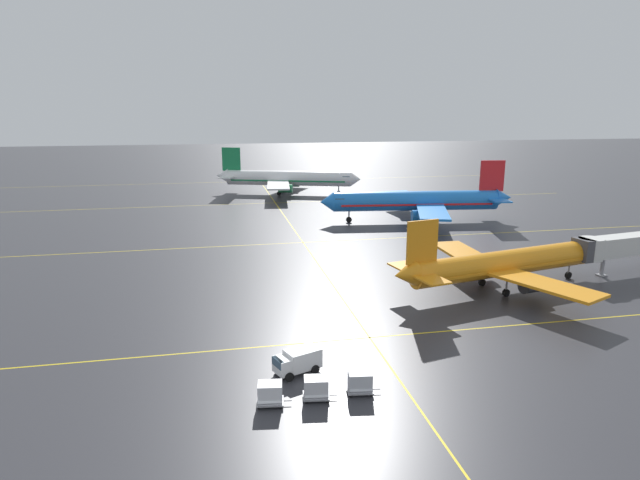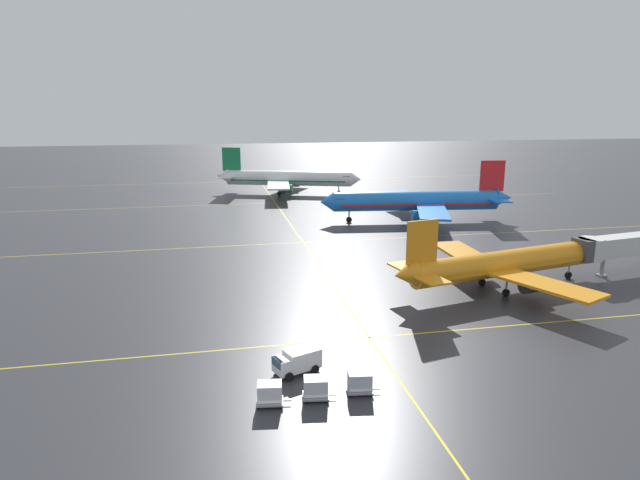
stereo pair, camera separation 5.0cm
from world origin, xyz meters
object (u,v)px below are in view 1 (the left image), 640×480
Objects in this scene: airliner_second_row at (418,201)px; airliner_third_row at (286,178)px; airliner_front_gate at (503,264)px; baggage_cart_row_leftmost at (270,394)px; baggage_cart_row_second at (316,388)px; baggage_cart_row_middle at (360,382)px; service_truck_red_van at (297,361)px; jet_bridge at (624,245)px.

airliner_third_row is (-21.26, 40.91, -0.02)m from airliner_second_row.
airliner_third_row is (-16.15, 83.33, 0.72)m from airliner_front_gate.
baggage_cart_row_second is (3.70, 0.14, 0.00)m from baggage_cart_row_leftmost.
airliner_front_gate reaches higher than baggage_cart_row_middle.
baggage_cart_row_second is at bearing -142.68° from airliner_front_gate.
airliner_third_row is 101.20m from service_truck_red_van.
airliner_second_row is 70.59m from baggage_cart_row_middle.
airliner_third_row is 13.52× the size of baggage_cart_row_leftmost.
airliner_second_row is 46.10m from airliner_third_row.
airliner_third_row is at bearing 81.35° from baggage_cart_row_leftmost.
airliner_third_row reaches higher than airliner_front_gate.
service_truck_red_van is at bearing -97.43° from airliner_third_row.
jet_bridge is (15.02, -39.29, -0.14)m from airliner_second_row.
baggage_cart_row_middle is (7.40, 0.36, 0.00)m from baggage_cart_row_leftmost.
airliner_front_gate is at bearing -79.03° from airliner_third_row.
airliner_front_gate is 0.84× the size of airliner_third_row.
baggage_cart_row_leftmost is at bearing -145.83° from airliner_front_gate.
baggage_cart_row_middle is at bearing -151.27° from jet_bridge.
airliner_front_gate is 35.85m from baggage_cart_row_second.
jet_bridge is at bearing 22.17° from service_truck_red_van.
airliner_second_row is 13.96× the size of baggage_cart_row_middle.
jet_bridge is at bearing 8.85° from airliner_front_gate.
airliner_front_gate is 11.41× the size of baggage_cart_row_second.
airliner_second_row is 42.06m from jet_bridge.
baggage_cart_row_leftmost is at bearing -98.65° from airliner_third_row.
airliner_front_gate reaches higher than baggage_cart_row_second.
airliner_front_gate is 32.85m from baggage_cart_row_middle.
airliner_third_row is 13.52× the size of baggage_cart_row_middle.
baggage_cart_row_leftmost is at bearing -121.14° from service_truck_red_van.
airliner_second_row reaches higher than airliner_third_row.
airliner_front_gate is at bearing 30.16° from service_truck_red_van.
baggage_cart_row_middle is at bearing 3.40° from baggage_cart_row_second.
baggage_cart_row_leftmost is at bearing -120.11° from airliner_second_row.
airliner_front_gate is 1.68× the size of jet_bridge.
airliner_second_row reaches higher than jet_bridge.
service_truck_red_van is at bearing 99.36° from baggage_cart_row_second.
airliner_second_row reaches higher than baggage_cart_row_leftmost.
baggage_cart_row_second is at bearing -117.63° from airliner_second_row.
airliner_second_row is at bearing -62.54° from airliner_third_row.
airliner_front_gate is at bearing -96.87° from airliner_second_row.
airliner_second_row is 8.82× the size of service_truck_red_van.
jet_bridge is at bearing 27.07° from baggage_cart_row_second.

